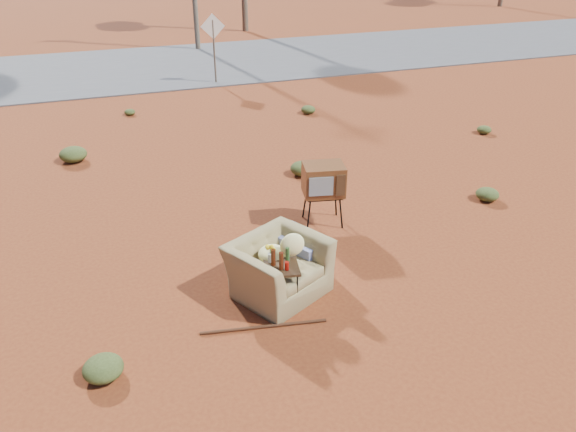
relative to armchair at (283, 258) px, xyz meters
name	(u,v)px	position (x,y,z in m)	size (l,w,h in m)	color
ground	(301,299)	(0.16, -0.34, -0.52)	(140.00, 140.00, 0.00)	brown
highway	(158,66)	(0.16, 14.66, -0.50)	(140.00, 7.00, 0.04)	#565659
armchair	(283,258)	(0.00, 0.00, 0.00)	(1.65, 1.52, 1.11)	olive
tv_unit	(324,181)	(1.31, 1.66, 0.31)	(0.79, 0.68, 1.11)	black
side_table	(279,264)	(-0.17, -0.37, 0.16)	(0.53, 0.53, 0.93)	#3D2716
rusty_bar	(264,327)	(-0.53, -0.79, -0.49)	(0.05, 0.05, 1.69)	#4B2514
road_sign	(213,36)	(1.66, 11.66, 0.98)	(0.78, 0.06, 2.19)	brown
scrub_patch	(187,178)	(-0.66, 4.07, -0.38)	(17.49, 8.07, 0.33)	#485826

